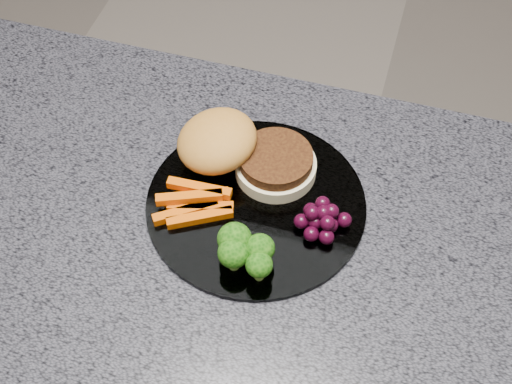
# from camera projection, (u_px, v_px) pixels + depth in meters

# --- Properties ---
(countertop) EXTENTS (1.20, 0.60, 0.04)m
(countertop) POSITION_uv_depth(u_px,v_px,m) (297.00, 285.00, 0.80)
(countertop) COLOR #44444D
(countertop) RESTS_ON island_cabinet
(plate) EXTENTS (0.26, 0.26, 0.01)m
(plate) POSITION_uv_depth(u_px,v_px,m) (256.00, 204.00, 0.84)
(plate) COLOR white
(plate) RESTS_ON countertop
(burger) EXTENTS (0.19, 0.12, 0.05)m
(burger) POSITION_uv_depth(u_px,v_px,m) (238.00, 151.00, 0.86)
(burger) COLOR beige
(burger) RESTS_ON plate
(carrot_sticks) EXTENTS (0.09, 0.07, 0.02)m
(carrot_sticks) POSITION_uv_depth(u_px,v_px,m) (195.00, 203.00, 0.83)
(carrot_sticks) COLOR #CF5003
(carrot_sticks) RESTS_ON plate
(broccoli) EXTENTS (0.07, 0.06, 0.05)m
(broccoli) POSITION_uv_depth(u_px,v_px,m) (244.00, 249.00, 0.77)
(broccoli) COLOR olive
(broccoli) RESTS_ON plate
(grape_bunch) EXTENTS (0.06, 0.05, 0.03)m
(grape_bunch) POSITION_uv_depth(u_px,v_px,m) (322.00, 219.00, 0.81)
(grape_bunch) COLOR black
(grape_bunch) RESTS_ON plate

